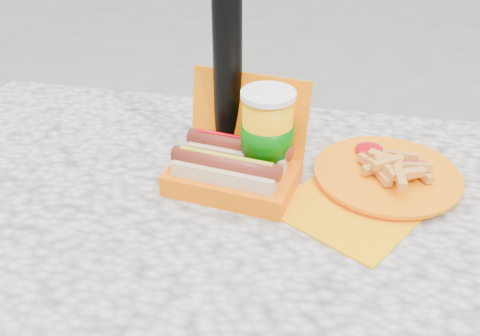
# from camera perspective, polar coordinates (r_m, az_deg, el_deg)

# --- Properties ---
(picnic_table) EXTENTS (1.20, 0.80, 0.75)m
(picnic_table) POSITION_cam_1_polar(r_m,az_deg,el_deg) (0.95, -3.26, -9.46)
(picnic_table) COLOR beige
(picnic_table) RESTS_ON ground
(hotdog_box) EXTENTS (0.23, 0.20, 0.17)m
(hotdog_box) POSITION_cam_1_polar(r_m,az_deg,el_deg) (0.91, -0.63, 0.25)
(hotdog_box) COLOR #FF7400
(hotdog_box) RESTS_ON picnic_table
(fries_plate) EXTENTS (0.32, 0.36, 0.05)m
(fries_plate) POSITION_cam_1_polar(r_m,az_deg,el_deg) (0.96, 15.15, -0.78)
(fries_plate) COLOR #F79C00
(fries_plate) RESTS_ON picnic_table
(soda_cup) EXTENTS (0.09, 0.09, 0.17)m
(soda_cup) POSITION_cam_1_polar(r_m,az_deg,el_deg) (0.90, 2.90, 3.27)
(soda_cup) COLOR #FFA500
(soda_cup) RESTS_ON picnic_table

